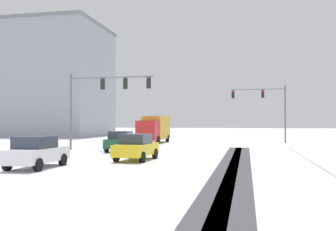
{
  "coord_description": "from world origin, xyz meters",
  "views": [
    {
      "loc": [
        5.28,
        -5.13,
        2.33
      ],
      "look_at": [
        0.0,
        20.44,
        2.8
      ],
      "focal_mm": 40.78,
      "sensor_mm": 36.0,
      "label": 1
    }
  ],
  "objects_px": {
    "traffic_signal_far_right": "(266,102)",
    "box_truck_delivery": "(154,128)",
    "office_building_far_left_block": "(27,82)",
    "car_dark_green_lead": "(121,141)",
    "car_yellow_cab_second": "(136,147)",
    "traffic_signal_near_left": "(103,93)",
    "car_white_third": "(36,152)"
  },
  "relations": [
    {
      "from": "traffic_signal_near_left",
      "to": "box_truck_delivery",
      "type": "bearing_deg",
      "value": 82.45
    },
    {
      "from": "traffic_signal_far_right",
      "to": "office_building_far_left_block",
      "type": "bearing_deg",
      "value": 158.99
    },
    {
      "from": "traffic_signal_far_right",
      "to": "car_yellow_cab_second",
      "type": "relative_size",
      "value": 1.55
    },
    {
      "from": "car_yellow_cab_second",
      "to": "traffic_signal_far_right",
      "type": "bearing_deg",
      "value": 68.18
    },
    {
      "from": "car_yellow_cab_second",
      "to": "office_building_far_left_block",
      "type": "bearing_deg",
      "value": 129.64
    },
    {
      "from": "traffic_signal_near_left",
      "to": "car_white_third",
      "type": "xyz_separation_m",
      "value": [
        1.32,
        -12.6,
        -4.02
      ]
    },
    {
      "from": "traffic_signal_near_left",
      "to": "car_white_third",
      "type": "distance_m",
      "value": 13.29
    },
    {
      "from": "car_white_third",
      "to": "office_building_far_left_block",
      "type": "xyz_separation_m",
      "value": [
        -26.81,
        41.88,
        8.57
      ]
    },
    {
      "from": "car_yellow_cab_second",
      "to": "car_white_third",
      "type": "xyz_separation_m",
      "value": [
        -3.86,
        -4.87,
        0.0
      ]
    },
    {
      "from": "traffic_signal_near_left",
      "to": "traffic_signal_far_right",
      "type": "relative_size",
      "value": 1.14
    },
    {
      "from": "traffic_signal_near_left",
      "to": "car_dark_green_lead",
      "type": "xyz_separation_m",
      "value": [
        1.95,
        -1.1,
        -4.02
      ]
    },
    {
      "from": "car_yellow_cab_second",
      "to": "car_white_third",
      "type": "relative_size",
      "value": 1.02
    },
    {
      "from": "car_dark_green_lead",
      "to": "box_truck_delivery",
      "type": "bearing_deg",
      "value": 91.74
    },
    {
      "from": "car_white_third",
      "to": "traffic_signal_near_left",
      "type": "bearing_deg",
      "value": 96.0
    },
    {
      "from": "box_truck_delivery",
      "to": "car_white_third",
      "type": "bearing_deg",
      "value": -90.55
    },
    {
      "from": "box_truck_delivery",
      "to": "traffic_signal_near_left",
      "type": "bearing_deg",
      "value": -97.55
    },
    {
      "from": "car_dark_green_lead",
      "to": "office_building_far_left_block",
      "type": "relative_size",
      "value": 0.15
    },
    {
      "from": "traffic_signal_far_right",
      "to": "car_yellow_cab_second",
      "type": "bearing_deg",
      "value": -111.82
    },
    {
      "from": "car_yellow_cab_second",
      "to": "box_truck_delivery",
      "type": "height_order",
      "value": "box_truck_delivery"
    },
    {
      "from": "traffic_signal_far_right",
      "to": "box_truck_delivery",
      "type": "xyz_separation_m",
      "value": [
        -12.38,
        -2.4,
        -3.01
      ]
    },
    {
      "from": "car_dark_green_lead",
      "to": "car_yellow_cab_second",
      "type": "relative_size",
      "value": 1.0
    },
    {
      "from": "box_truck_delivery",
      "to": "office_building_far_left_block",
      "type": "height_order",
      "value": "office_building_far_left_block"
    },
    {
      "from": "traffic_signal_far_right",
      "to": "car_white_third",
      "type": "distance_m",
      "value": 29.81
    },
    {
      "from": "traffic_signal_far_right",
      "to": "office_building_far_left_block",
      "type": "relative_size",
      "value": 0.24
    },
    {
      "from": "traffic_signal_near_left",
      "to": "car_dark_green_lead",
      "type": "relative_size",
      "value": 1.77
    },
    {
      "from": "traffic_signal_near_left",
      "to": "office_building_far_left_block",
      "type": "height_order",
      "value": "office_building_far_left_block"
    },
    {
      "from": "car_dark_green_lead",
      "to": "office_building_far_left_block",
      "type": "bearing_deg",
      "value": 132.08
    },
    {
      "from": "car_dark_green_lead",
      "to": "box_truck_delivery",
      "type": "height_order",
      "value": "box_truck_delivery"
    },
    {
      "from": "box_truck_delivery",
      "to": "car_dark_green_lead",
      "type": "bearing_deg",
      "value": -88.26
    },
    {
      "from": "car_yellow_cab_second",
      "to": "car_white_third",
      "type": "height_order",
      "value": "same"
    },
    {
      "from": "traffic_signal_far_right",
      "to": "box_truck_delivery",
      "type": "height_order",
      "value": "traffic_signal_far_right"
    },
    {
      "from": "car_yellow_cab_second",
      "to": "car_dark_green_lead",
      "type": "bearing_deg",
      "value": 116.02
    }
  ]
}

